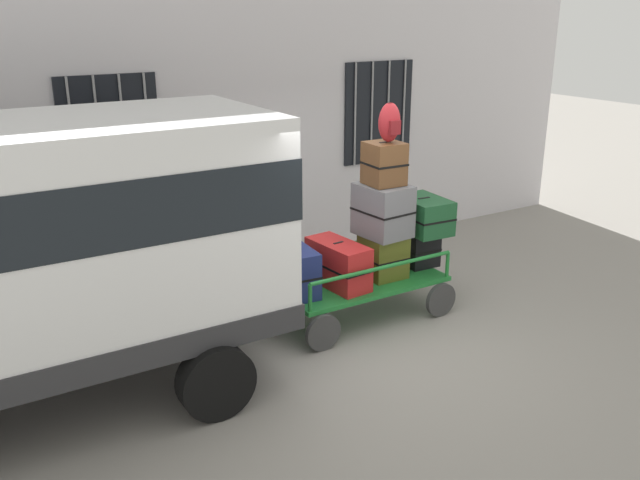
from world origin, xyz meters
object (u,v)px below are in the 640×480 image
(suitcase_left_bottom, at_px, (292,274))
(suitcase_midright_middle, at_px, (423,215))
(suitcase_midleft_bottom, at_px, (338,264))
(suitcase_center_middle, at_px, (383,210))
(suitcase_center_bottom, at_px, (383,256))
(backpack, at_px, (390,123))
(luggage_cart, at_px, (361,288))
(suitcase_center_top, at_px, (384,163))
(suitcase_midright_bottom, at_px, (422,249))

(suitcase_left_bottom, bearing_deg, suitcase_midright_middle, -0.54)
(suitcase_midleft_bottom, relative_size, suitcase_center_middle, 1.32)
(suitcase_center_bottom, distance_m, suitcase_midright_middle, 0.73)
(backpack, bearing_deg, luggage_cart, 175.82)
(suitcase_left_bottom, relative_size, suitcase_center_top, 1.18)
(luggage_cart, height_order, suitcase_left_bottom, suitcase_left_bottom)
(suitcase_midleft_bottom, height_order, suitcase_midright_middle, suitcase_midright_middle)
(luggage_cart, height_order, suitcase_midleft_bottom, suitcase_midleft_bottom)
(suitcase_left_bottom, xyz_separation_m, suitcase_center_top, (1.21, -0.01, 1.09))
(suitcase_midleft_bottom, bearing_deg, suitcase_left_bottom, -179.94)
(luggage_cart, distance_m, suitcase_left_bottom, 0.98)
(suitcase_center_middle, relative_size, backpack, 1.47)
(suitcase_center_bottom, xyz_separation_m, suitcase_midright_middle, (0.60, 0.03, 0.41))
(suitcase_midleft_bottom, height_order, suitcase_center_bottom, suitcase_midleft_bottom)
(suitcase_midleft_bottom, height_order, suitcase_center_top, suitcase_center_top)
(suitcase_left_bottom, height_order, suitcase_center_middle, suitcase_center_middle)
(suitcase_midleft_bottom, xyz_separation_m, suitcase_midright_bottom, (1.21, -0.02, -0.03))
(suitcase_left_bottom, xyz_separation_m, suitcase_center_middle, (1.21, -0.01, 0.54))
(luggage_cart, xyz_separation_m, suitcase_midright_middle, (0.91, 0.01, 0.75))
(suitcase_left_bottom, height_order, suitcase_midright_middle, suitcase_midright_middle)
(suitcase_midleft_bottom, xyz_separation_m, backpack, (0.63, -0.05, 1.57))
(luggage_cart, bearing_deg, suitcase_midright_middle, 0.58)
(suitcase_center_bottom, bearing_deg, luggage_cart, 176.69)
(suitcase_midleft_bottom, xyz_separation_m, suitcase_center_top, (0.60, -0.01, 1.10))
(luggage_cart, bearing_deg, backpack, -4.18)
(suitcase_center_top, distance_m, backpack, 0.47)
(luggage_cart, distance_m, backpack, 1.95)
(luggage_cart, distance_m, suitcase_midright_middle, 1.18)
(luggage_cart, xyz_separation_m, backpack, (0.33, -0.02, 1.92))
(suitcase_center_bottom, relative_size, backpack, 1.15)
(suitcase_left_bottom, bearing_deg, suitcase_center_top, -0.42)
(suitcase_center_middle, relative_size, suitcase_midright_middle, 0.88)
(suitcase_center_middle, xyz_separation_m, suitcase_midright_middle, (0.60, -0.00, -0.15))
(suitcase_midleft_bottom, relative_size, suitcase_midright_middle, 1.16)
(suitcase_center_middle, bearing_deg, suitcase_midright_bottom, -0.92)
(suitcase_midleft_bottom, bearing_deg, suitcase_center_middle, -1.21)
(suitcase_center_bottom, bearing_deg, suitcase_midleft_bottom, 175.80)
(suitcase_center_bottom, height_order, backpack, backpack)
(suitcase_midright_bottom, relative_size, backpack, 1.02)
(suitcase_left_bottom, height_order, backpack, backpack)
(suitcase_left_bottom, height_order, suitcase_center_bottom, suitcase_left_bottom)
(suitcase_midleft_bottom, height_order, backpack, backpack)
(suitcase_left_bottom, relative_size, backpack, 1.31)
(suitcase_center_bottom, relative_size, suitcase_midright_middle, 0.69)
(suitcase_center_bottom, bearing_deg, suitcase_midright_middle, 2.52)
(suitcase_left_bottom, xyz_separation_m, suitcase_midright_middle, (1.81, -0.02, 0.39))
(suitcase_midright_middle, bearing_deg, suitcase_midleft_bottom, 179.16)
(suitcase_center_bottom, bearing_deg, suitcase_left_bottom, 177.93)
(suitcase_midleft_bottom, xyz_separation_m, suitcase_center_bottom, (0.60, -0.04, -0.01))
(luggage_cart, xyz_separation_m, suitcase_center_bottom, (0.30, -0.02, 0.34))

